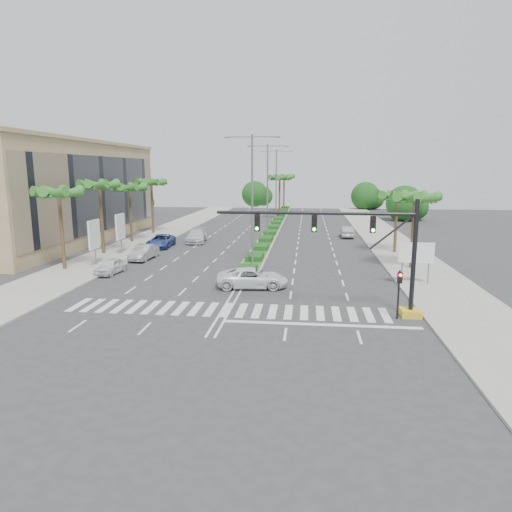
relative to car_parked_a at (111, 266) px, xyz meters
The scene contains 28 objects.
ground 14.98m from the car_parked_a, 37.96° to the right, with size 160.00×160.00×0.00m, color #333335.
footpath_right 29.08m from the car_parked_a, 21.79° to the left, with size 6.00×120.00×0.15m, color gray.
footpath_left 11.33m from the car_parked_a, 107.48° to the left, with size 6.00×120.00×0.15m, color gray.
median 37.69m from the car_parked_a, 71.76° to the left, with size 2.20×75.00×0.20m, color gray.
median_grass 37.69m from the car_parked_a, 71.76° to the left, with size 1.80×75.00×0.04m, color #305A1F.
building 22.63m from the car_parked_a, 130.21° to the left, with size 12.00×36.00×12.00m, color tan.
signal_gantry 23.16m from the car_parked_a, 23.60° to the right, with size 12.60×1.20×7.20m.
pedestrian_signal 24.52m from the car_parked_a, 23.80° to the right, with size 0.28×0.36×3.00m.
direction_sign 25.39m from the car_parked_a, ahead, with size 2.70×0.11×3.40m.
billboard_near 4.52m from the car_parked_a, 134.01° to the left, with size 0.18×2.10×4.35m.
billboard_far 9.49m from the car_parked_a, 107.07° to the left, with size 0.18×2.10×4.35m.
palm_left_near 7.69m from the car_parked_a, behind, with size 4.57×4.68×7.55m.
palm_left_mid 11.86m from the car_parked_a, 118.12° to the left, with size 4.57×4.68×7.95m.
palm_left_far 18.39m from the car_parked_a, 105.63° to the left, with size 4.57×4.68×7.35m.
palm_left_end 25.99m from the car_parked_a, 100.73° to the left, with size 4.57×4.68×7.75m.
palm_right_near 27.30m from the car_parked_a, 10.33° to the left, with size 4.57×4.68×7.05m.
palm_right_far 29.72m from the car_parked_a, 25.94° to the left, with size 4.57×4.68×6.75m.
palm_median_a 47.74m from the car_parked_a, 75.55° to the left, with size 4.57×4.68×8.05m.
palm_median_b 62.27m from the car_parked_a, 79.02° to the left, with size 4.57×4.68×8.05m.
streetlight_near 14.15m from the car_parked_a, 22.12° to the left, with size 5.10×0.25×12.00m.
streetlight_mid 24.69m from the car_parked_a, 60.43° to the left, with size 5.10×0.25×12.00m.
streetlight_far 39.13m from the car_parked_a, 72.22° to the left, with size 5.10×0.25×12.00m.
car_parked_a is the anchor object (origin of this frame).
car_parked_b 6.47m from the car_parked_a, 84.48° to the left, with size 1.57×4.51×1.49m, color #ACADB1.
car_parked_c 13.77m from the car_parked_a, 90.00° to the left, with size 2.46×5.33×1.48m, color #314C95.
car_parked_d 18.28m from the car_parked_a, 79.84° to the left, with size 2.25×5.52×1.60m, color silver.
car_crossing 13.23m from the car_parked_a, 14.72° to the right, with size 2.50×5.41×1.50m, color white.
car_right 32.97m from the car_parked_a, 47.63° to the left, with size 1.57×4.51×1.49m, color #B0B1B5.
Camera 1 is at (5.07, -27.81, 8.89)m, focal length 32.00 mm.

